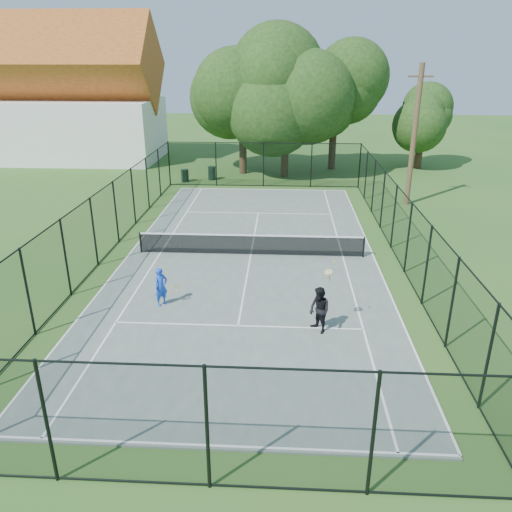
# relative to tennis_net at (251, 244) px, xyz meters

# --- Properties ---
(ground) EXTENTS (120.00, 120.00, 0.00)m
(ground) POSITION_rel_tennis_net_xyz_m (0.00, 0.00, -0.58)
(ground) COLOR #2C5C1F
(tennis_court) EXTENTS (11.00, 24.00, 0.06)m
(tennis_court) POSITION_rel_tennis_net_xyz_m (0.00, 0.00, -0.55)
(tennis_court) COLOR #54635D
(tennis_court) RESTS_ON ground
(tennis_net) EXTENTS (10.08, 0.08, 0.95)m
(tennis_net) POSITION_rel_tennis_net_xyz_m (0.00, 0.00, 0.00)
(tennis_net) COLOR black
(tennis_net) RESTS_ON tennis_court
(fence) EXTENTS (13.10, 26.10, 3.00)m
(fence) POSITION_rel_tennis_net_xyz_m (0.00, 0.00, 0.92)
(fence) COLOR black
(fence) RESTS_ON ground
(tree_near_left) EXTENTS (6.48, 6.48, 8.45)m
(tree_near_left) POSITION_rel_tennis_net_xyz_m (-1.73, 17.08, 4.62)
(tree_near_left) COLOR #332114
(tree_near_left) RESTS_ON ground
(tree_near_mid) EXTENTS (6.97, 6.97, 9.12)m
(tree_near_mid) POSITION_rel_tennis_net_xyz_m (1.44, 16.18, 5.04)
(tree_near_mid) COLOR #332114
(tree_near_mid) RESTS_ON ground
(tree_near_right) EXTENTS (6.35, 6.35, 8.77)m
(tree_near_right) POSITION_rel_tennis_net_xyz_m (5.19, 19.16, 5.00)
(tree_near_right) COLOR #332114
(tree_near_right) RESTS_ON ground
(tree_far_right) EXTENTS (4.42, 4.42, 5.85)m
(tree_far_right) POSITION_rel_tennis_net_xyz_m (12.12, 19.76, 3.04)
(tree_far_right) COLOR #332114
(tree_far_right) RESTS_ON ground
(building) EXTENTS (15.30, 8.15, 11.87)m
(building) POSITION_rel_tennis_net_xyz_m (-17.00, 22.00, 4.35)
(building) COLOR silver
(building) RESTS_ON ground
(trash_bin_left) EXTENTS (0.58, 0.58, 0.88)m
(trash_bin_left) POSITION_rel_tennis_net_xyz_m (-5.66, 14.04, -0.13)
(trash_bin_left) COLOR black
(trash_bin_left) RESTS_ON ground
(trash_bin_right) EXTENTS (0.58, 0.58, 0.97)m
(trash_bin_right) POSITION_rel_tennis_net_xyz_m (-3.82, 14.76, -0.09)
(trash_bin_right) COLOR black
(trash_bin_right) RESTS_ON ground
(utility_pole) EXTENTS (1.40, 0.30, 8.04)m
(utility_pole) POSITION_rel_tennis_net_xyz_m (8.89, 9.00, 3.51)
(utility_pole) COLOR #4C3823
(utility_pole) RESTS_ON ground
(player_blue) EXTENTS (0.88, 0.61, 1.41)m
(player_blue) POSITION_rel_tennis_net_xyz_m (-2.85, -5.03, 0.19)
(player_blue) COLOR blue
(player_blue) RESTS_ON tennis_court
(player_black) EXTENTS (0.91, 0.96, 2.36)m
(player_black) POSITION_rel_tennis_net_xyz_m (2.63, -6.60, 0.25)
(player_black) COLOR black
(player_black) RESTS_ON tennis_court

